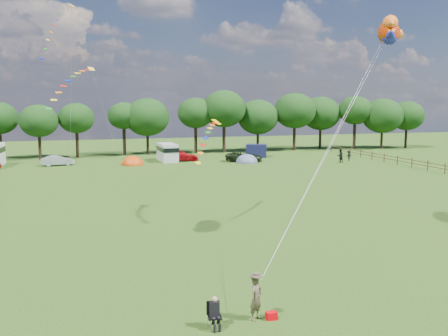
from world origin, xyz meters
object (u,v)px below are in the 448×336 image
object	(u,v)px
tent_orange	(133,165)
camp_chair	(214,309)
fish_kite	(389,32)
car_d	(244,156)
tent_greyblue	(247,162)
car_c	(181,156)
walker_b	(349,155)
car_b	(58,160)
kite_flyer	(256,298)
walker_a	(340,156)
campervan_c	(167,152)

from	to	relation	value
tent_orange	camp_chair	xyz separation A→B (m)	(-2.72, -49.90, 0.73)
tent_orange	fish_kite	size ratio (longest dim) A/B	0.88
car_d	tent_greyblue	world-z (taller)	car_d
car_c	car_d	world-z (taller)	car_d
car_d	camp_chair	size ratio (longest dim) A/B	4.24
tent_orange	walker_b	bearing A→B (deg)	-7.66
tent_greyblue	fish_kite	distance (m)	41.50
car_b	tent_orange	world-z (taller)	car_b
car_b	kite_flyer	world-z (taller)	kite_flyer
walker_a	walker_b	world-z (taller)	walker_a
campervan_c	camp_chair	world-z (taller)	campervan_c
kite_flyer	walker_a	xyz separation A→B (m)	(28.80, 43.68, 0.08)
car_c	camp_chair	size ratio (longest dim) A/B	3.80
car_c	tent_greyblue	world-z (taller)	car_c
car_d	walker_a	distance (m)	13.35
car_d	camp_chair	distance (m)	52.18
fish_kite	tent_orange	bearing A→B (deg)	44.43
camp_chair	car_b	bearing A→B (deg)	106.43
car_b	camp_chair	distance (m)	52.35
car_d	fish_kite	xyz separation A→B (m)	(-5.15, -40.33, 11.77)
tent_orange	fish_kite	world-z (taller)	fish_kite
tent_orange	kite_flyer	world-z (taller)	kite_flyer
walker_b	car_d	bearing A→B (deg)	-32.90
tent_greyblue	walker_a	distance (m)	12.97
car_c	tent_orange	xyz separation A→B (m)	(-7.12, -2.26, -0.70)
campervan_c	walker_b	distance (m)	26.03
car_b	car_c	xyz separation A→B (m)	(16.73, 0.26, 0.03)
car_b	tent_greyblue	bearing A→B (deg)	-109.88
car_d	car_c	bearing A→B (deg)	92.46
walker_a	walker_b	size ratio (longest dim) A/B	1.31
tent_greyblue	kite_flyer	bearing A→B (deg)	-109.09
fish_kite	walker_b	bearing A→B (deg)	2.15
tent_orange	walker_a	bearing A→B (deg)	-12.17
car_b	car_d	xyz separation A→B (m)	(25.07, -2.99, 0.04)
tent_orange	camp_chair	bearing A→B (deg)	-93.12
fish_kite	car_d	bearing A→B (deg)	23.14
car_b	car_d	bearing A→B (deg)	-107.43
camp_chair	fish_kite	bearing A→B (deg)	42.22
kite_flyer	walker_a	distance (m)	52.32
tent_greyblue	walker_b	xyz separation A→B (m)	(14.84, -1.99, 0.71)
car_c	walker_a	distance (m)	22.30
campervan_c	tent_greyblue	distance (m)	11.44
car_b	walker_a	distance (m)	38.29
car_d	tent_orange	world-z (taller)	car_d
car_c	tent_orange	world-z (taller)	car_c
walker_a	walker_b	distance (m)	3.17
tent_greyblue	kite_flyer	distance (m)	50.37
camp_chair	campervan_c	bearing A→B (deg)	90.28
tent_orange	tent_greyblue	world-z (taller)	tent_orange
campervan_c	fish_kite	world-z (taller)	fish_kite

